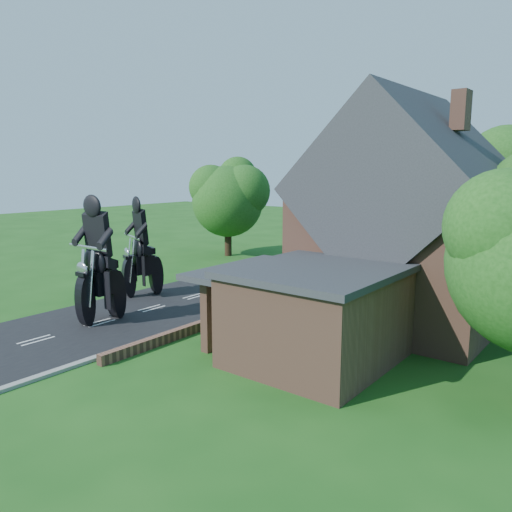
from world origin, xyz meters
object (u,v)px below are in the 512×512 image
Objects in this scene: annex at (314,313)px; house at (407,226)px; motorcycle_follow at (143,281)px; garden_wall at (280,298)px; motorcycle_lead at (101,303)px.

house is at bearing 84.76° from annex.
annex is 12.48m from motorcycle_follow.
house is 5.87× the size of motorcycle_follow.
garden_wall is 12.61× the size of motorcycle_follow.
annex reaches higher than motorcycle_lead.
motorcycle_follow is at bearing -61.55° from motorcycle_lead.
annex reaches higher than motorcycle_follow.
motorcycle_lead is at bearing -119.18° from garden_wall.
annex is 10.18m from motorcycle_lead.
garden_wall is at bearing 133.84° from annex.
motorcycle_follow is (-12.24, 2.22, -0.95)m from annex.
garden_wall is 8.99m from motorcycle_lead.
motorcycle_lead is at bearing -168.48° from annex.
motorcycle_follow is (-12.86, -4.58, -3.53)m from house.
motorcycle_follow is (-6.67, -3.58, 0.61)m from garden_wall.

